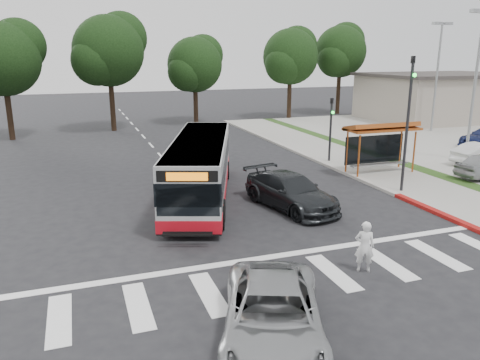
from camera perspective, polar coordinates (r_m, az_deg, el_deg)
name	(u,v)px	position (r m, az deg, el deg)	size (l,w,h in m)	color
ground	(224,226)	(18.58, -2.02, -5.65)	(140.00, 140.00, 0.00)	black
sidewalk_east	(353,162)	(30.14, 13.56, 2.20)	(4.00, 40.00, 0.12)	gray
curb_east	(324,164)	(29.11, 10.25, 1.96)	(0.30, 40.00, 0.15)	#9E9991
curb_east_red	(443,215)	(21.35, 23.53, -3.93)	(0.32, 6.00, 0.15)	maroon
parking_lot	(476,144)	(39.27, 26.87, 3.92)	(18.00, 36.00, 0.10)	gray
commercial_building	(439,98)	(52.39, 23.13, 9.14)	(14.00, 10.00, 4.40)	gray
building_roof_cap	(442,75)	(52.24, 23.40, 11.70)	(14.60, 10.60, 0.30)	#383330
crosswalk_ladder	(274,282)	(14.29, 4.17, -12.34)	(18.00, 2.60, 0.01)	silver
bus_shelter	(381,133)	(27.26, 16.79, 5.55)	(4.20, 1.60, 2.86)	#9E491A
traffic_signal_ne_tall	(408,114)	(23.49, 19.85, 7.63)	(0.18, 0.37, 6.50)	black
traffic_signal_ne_short	(331,123)	(29.39, 11.02, 6.82)	(0.18, 0.37, 4.00)	black
lot_light_front	(477,65)	(32.36, 26.96, 12.34)	(1.90, 0.35, 9.01)	gray
lot_light_mid	(438,62)	(43.73, 23.02, 13.08)	(1.90, 0.35, 9.01)	gray
tree_ne_a	(291,56)	(49.44, 6.21, 14.83)	(6.16, 5.74, 9.30)	black
tree_ne_b	(341,51)	(54.53, 12.18, 15.16)	(6.16, 5.74, 10.02)	black
tree_north_a	(109,50)	(42.78, -15.63, 15.05)	(6.60, 6.15, 10.17)	black
tree_north_b	(195,64)	(46.04, -5.47, 13.92)	(5.72, 5.33, 8.43)	black
tree_north_c	(4,58)	(40.93, -26.87, 13.15)	(6.16, 5.74, 9.30)	black
transit_bus	(201,169)	(21.86, -4.84, 1.37)	(2.36, 10.88, 2.81)	#B0B2B4
pedestrian	(365,247)	(15.10, 14.94, -7.84)	(0.60, 0.40, 1.65)	silver
dark_sedan	(291,191)	(20.64, 6.19, -1.38)	(2.10, 5.17, 1.50)	black
silver_suv_south	(273,315)	(11.36, 4.04, -16.13)	(2.32, 5.02, 1.40)	#949699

